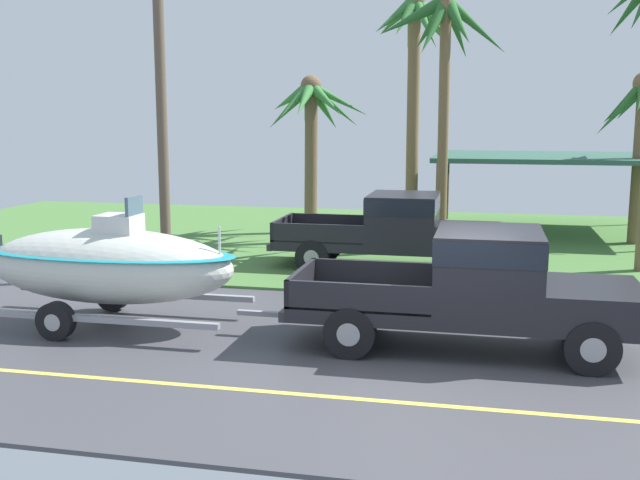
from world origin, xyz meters
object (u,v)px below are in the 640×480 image
pickup_truck_towing (485,285)px  palm_tree_near_left (414,51)px  carport_awning (549,158)px  utility_pole (161,88)px  parked_pickup_background (401,228)px  boat_on_trailer (108,265)px  palm_tree_far_left (442,48)px  palm_tree_far_right (311,114)px

pickup_truck_towing → palm_tree_near_left: 11.83m
carport_awning → palm_tree_near_left: 5.54m
carport_awning → utility_pole: bearing=-136.5°
palm_tree_near_left → parked_pickup_background: bearing=-87.1°
parked_pickup_background → carport_awning: 7.76m
carport_awning → utility_pole: size_ratio=0.84×
boat_on_trailer → carport_awning: (8.35, 12.66, 1.29)m
boat_on_trailer → parked_pickup_background: bearing=53.4°
palm_tree_far_left → carport_awning: bearing=52.3°
palm_tree_far_right → utility_pole: bearing=-104.2°
parked_pickup_background → palm_tree_far_left: size_ratio=0.81×
pickup_truck_towing → boat_on_trailer: size_ratio=0.96×
palm_tree_near_left → pickup_truck_towing: bearing=-78.2°
utility_pole → boat_on_trailer: bearing=-80.1°
palm_tree_far_right → utility_pole: (-1.79, -7.08, 0.56)m
pickup_truck_towing → parked_pickup_background: bearing=108.3°
boat_on_trailer → parked_pickup_background: 7.54m
carport_awning → utility_pole: utility_pole is taller
palm_tree_far_right → boat_on_trailer: bearing=-95.6°
boat_on_trailer → utility_pole: (-0.71, 4.06, 3.21)m
parked_pickup_background → palm_tree_near_left: palm_tree_near_left is taller
palm_tree_near_left → palm_tree_far_left: palm_tree_near_left is taller
pickup_truck_towing → parked_pickup_background: 6.37m
pickup_truck_towing → palm_tree_far_right: (-5.42, 11.15, 2.69)m
boat_on_trailer → utility_pole: utility_pole is taller
boat_on_trailer → parked_pickup_background: size_ratio=1.05×
palm_tree_far_right → utility_pole: utility_pole is taller
parked_pickup_background → palm_tree_far_right: size_ratio=1.13×
boat_on_trailer → parked_pickup_background: (4.50, 6.05, -0.07)m
boat_on_trailer → palm_tree_far_right: bearing=84.4°
carport_awning → palm_tree_far_left: size_ratio=1.02×
palm_tree_far_left → utility_pole: size_ratio=0.83×
boat_on_trailer → carport_awning: bearing=56.6°
boat_on_trailer → carport_awning: carport_awning is taller
parked_pickup_background → palm_tree_near_left: size_ratio=0.77×
pickup_truck_towing → palm_tree_far_right: 12.68m
palm_tree_near_left → boat_on_trailer: bearing=-111.7°
palm_tree_far_right → palm_tree_far_left: bearing=-31.9°
boat_on_trailer → palm_tree_far_right: palm_tree_far_right is taller
palm_tree_near_left → palm_tree_far_left: (0.94, -2.12, -0.13)m
parked_pickup_background → palm_tree_far_right: bearing=123.9°
pickup_truck_towing → palm_tree_far_left: bearing=98.6°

